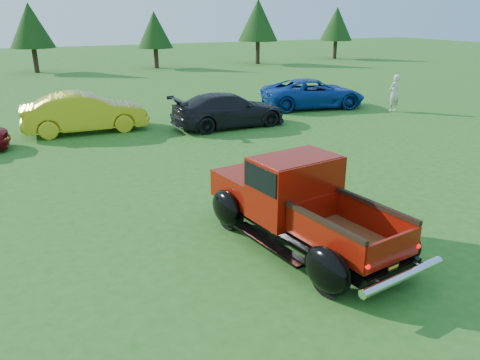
{
  "coord_description": "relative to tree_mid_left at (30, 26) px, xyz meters",
  "views": [
    {
      "loc": [
        -4.54,
        -8.13,
        4.31
      ],
      "look_at": [
        -0.6,
        0.2,
        1.0
      ],
      "focal_mm": 35.0,
      "sensor_mm": 36.0,
      "label": 1
    }
  ],
  "objects": [
    {
      "name": "ground",
      "position": [
        3.0,
        -31.0,
        -3.38
      ],
      "size": [
        120.0,
        120.0,
        0.0
      ],
      "primitive_type": "plane",
      "color": "#255F1B",
      "rests_on": "ground"
    },
    {
      "name": "tree_mid_left",
      "position": [
        0.0,
        0.0,
        0.0
      ],
      "size": [
        3.2,
        3.2,
        5.0
      ],
      "color": "#332114",
      "rests_on": "ground"
    },
    {
      "name": "tree_mid_right",
      "position": [
        9.0,
        -1.0,
        -0.41
      ],
      "size": [
        2.82,
        2.82,
        4.4
      ],
      "color": "#332114",
      "rests_on": "ground"
    },
    {
      "name": "tree_east",
      "position": [
        18.0,
        -1.5,
        0.27
      ],
      "size": [
        3.46,
        3.46,
        5.4
      ],
      "color": "#332114",
      "rests_on": "ground"
    },
    {
      "name": "tree_far_east",
      "position": [
        27.0,
        -0.5,
        -0.14
      ],
      "size": [
        3.07,
        3.07,
        4.8
      ],
      "color": "#332114",
      "rests_on": "ground"
    },
    {
      "name": "pickup_truck",
      "position": [
        3.05,
        -31.91,
        -2.56
      ],
      "size": [
        2.73,
        4.85,
        1.72
      ],
      "rotation": [
        0.0,
        0.0,
        0.14
      ],
      "color": "black",
      "rests_on": "ground"
    },
    {
      "name": "show_car_yellow",
      "position": [
        0.64,
        -20.87,
        -2.64
      ],
      "size": [
        4.59,
        1.73,
        1.49
      ],
      "primitive_type": "imported",
      "rotation": [
        0.0,
        0.0,
        1.54
      ],
      "color": "gold",
      "rests_on": "ground"
    },
    {
      "name": "show_car_grey",
      "position": [
        5.9,
        -22.38,
        -2.72
      ],
      "size": [
        4.64,
        1.98,
        1.33
      ],
      "primitive_type": "imported",
      "rotation": [
        0.0,
        0.0,
        1.59
      ],
      "color": "black",
      "rests_on": "ground"
    },
    {
      "name": "show_car_blue",
      "position": [
        11.13,
        -20.51,
        -2.71
      ],
      "size": [
        5.21,
        3.16,
        1.35
      ],
      "primitive_type": "imported",
      "rotation": [
        0.0,
        0.0,
        1.37
      ],
      "color": "navy",
      "rests_on": "ground"
    },
    {
      "name": "spectator",
      "position": [
        13.95,
        -22.85,
        -2.55
      ],
      "size": [
        0.67,
        0.5,
        1.67
      ],
      "primitive_type": "imported",
      "rotation": [
        0.0,
        0.0,
        3.31
      ],
      "color": "beige",
      "rests_on": "ground"
    }
  ]
}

